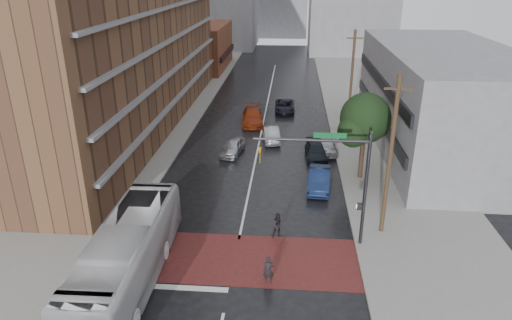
# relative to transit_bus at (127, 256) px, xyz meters

# --- Properties ---
(ground) EXTENTS (160.00, 160.00, 0.00)m
(ground) POSITION_rel_transit_bus_xyz_m (5.22, 2.14, -1.70)
(ground) COLOR black
(ground) RESTS_ON ground
(crosswalk) EXTENTS (14.00, 5.00, 0.02)m
(crosswalk) POSITION_rel_transit_bus_xyz_m (5.22, 2.64, -1.69)
(crosswalk) COLOR maroon
(crosswalk) RESTS_ON ground
(sidewalk_west) EXTENTS (9.00, 90.00, 0.15)m
(sidewalk_west) POSITION_rel_transit_bus_xyz_m (-6.28, 27.14, -1.62)
(sidewalk_west) COLOR gray
(sidewalk_west) RESTS_ON ground
(sidewalk_east) EXTENTS (9.00, 90.00, 0.15)m
(sidewalk_east) POSITION_rel_transit_bus_xyz_m (16.72, 27.14, -1.62)
(sidewalk_east) COLOR gray
(sidewalk_east) RESTS_ON ground
(storefront_west) EXTENTS (8.00, 16.00, 7.00)m
(storefront_west) POSITION_rel_transit_bus_xyz_m (-6.78, 56.14, 1.80)
(storefront_west) COLOR brown
(storefront_west) RESTS_ON ground
(building_east) EXTENTS (11.00, 26.00, 9.00)m
(building_east) POSITION_rel_transit_bus_xyz_m (21.72, 22.14, 2.80)
(building_east) COLOR gray
(building_east) RESTS_ON ground
(street_tree) EXTENTS (4.20, 4.10, 6.90)m
(street_tree) POSITION_rel_transit_bus_xyz_m (13.74, 14.18, 3.04)
(street_tree) COLOR #332319
(street_tree) RESTS_ON ground
(signal_mast) EXTENTS (6.50, 0.30, 7.20)m
(signal_mast) POSITION_rel_transit_bus_xyz_m (11.07, 4.64, 3.03)
(signal_mast) COLOR #2D2D33
(signal_mast) RESTS_ON ground
(utility_pole_near) EXTENTS (1.60, 0.26, 10.00)m
(utility_pole_near) POSITION_rel_transit_bus_xyz_m (14.02, 6.14, 3.44)
(utility_pole_near) COLOR #473321
(utility_pole_near) RESTS_ON ground
(utility_pole_far) EXTENTS (1.60, 0.26, 10.00)m
(utility_pole_far) POSITION_rel_transit_bus_xyz_m (14.02, 26.14, 3.44)
(utility_pole_far) COLOR #473321
(utility_pole_far) RESTS_ON ground
(transit_bus) EXTENTS (3.04, 12.23, 3.40)m
(transit_bus) POSITION_rel_transit_bus_xyz_m (0.00, 0.00, 0.00)
(transit_bus) COLOR silver
(transit_bus) RESTS_ON ground
(pedestrian_a) EXTENTS (0.59, 0.41, 1.56)m
(pedestrian_a) POSITION_rel_transit_bus_xyz_m (7.24, 0.64, -0.92)
(pedestrian_a) COLOR black
(pedestrian_a) RESTS_ON ground
(pedestrian_b) EXTENTS (0.93, 0.81, 1.63)m
(pedestrian_b) POSITION_rel_transit_bus_xyz_m (7.60, 5.14, -0.89)
(pedestrian_b) COLOR black
(pedestrian_b) RESTS_ON ground
(car_travel_a) EXTENTS (2.18, 4.17, 1.35)m
(car_travel_a) POSITION_rel_transit_bus_xyz_m (3.07, 18.54, -1.02)
(car_travel_a) COLOR #AEB1B6
(car_travel_a) RESTS_ON ground
(car_travel_b) EXTENTS (2.04, 4.33, 1.37)m
(car_travel_b) POSITION_rel_transit_bus_xyz_m (6.35, 22.11, -1.01)
(car_travel_b) COLOR #A2A4A9
(car_travel_b) RESTS_ON ground
(car_travel_c) EXTENTS (2.68, 5.56, 1.56)m
(car_travel_c) POSITION_rel_transit_bus_xyz_m (4.09, 27.32, -0.92)
(car_travel_c) COLOR maroon
(car_travel_c) RESTS_ON ground
(suv_travel) EXTENTS (2.31, 4.80, 1.32)m
(suv_travel) POSITION_rel_transit_bus_xyz_m (7.43, 31.94, -1.04)
(suv_travel) COLOR black
(suv_travel) RESTS_ON ground
(car_parked_near) EXTENTS (1.96, 4.65, 1.49)m
(car_parked_near) POSITION_rel_transit_bus_xyz_m (10.42, 12.14, -0.95)
(car_parked_near) COLOR #142249
(car_parked_near) RESTS_ON ground
(car_parked_mid) EXTENTS (1.96, 4.39, 1.25)m
(car_parked_mid) POSITION_rel_transit_bus_xyz_m (10.42, 18.14, -1.07)
(car_parked_mid) COLOR black
(car_parked_mid) RESTS_ON ground
(car_parked_far) EXTENTS (2.11, 4.34, 1.43)m
(car_parked_far) POSITION_rel_transit_bus_xyz_m (11.39, 19.68, -0.99)
(car_parked_far) COLOR #A1A5A9
(car_parked_far) RESTS_ON ground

